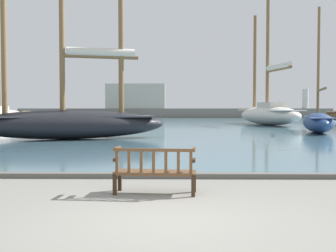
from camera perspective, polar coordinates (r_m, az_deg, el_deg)
The scene contains 8 objects.
ground_plane at distance 6.52m, azimuth -0.51°, elevation -12.64°, with size 160.00×160.00×0.00m, color gray.
harbor_water at distance 50.32m, azimuth 0.80°, elevation 0.56°, with size 100.00×80.00×0.08m, color slate.
quay_edge_kerb at distance 10.28m, azimuth 0.06°, elevation -6.72°, with size 40.00×0.30×0.12m, color #5B5954.
park_bench at distance 8.34m, azimuth -1.79°, elevation -6.02°, with size 1.64×0.66×0.92m.
sailboat_mid_port at distance 41.47m, azimuth 13.45°, elevation 1.91°, with size 5.58×12.87×15.42m.
sailboat_distant_harbor at distance 29.63m, azimuth 19.64°, elevation 0.59°, with size 3.35×7.44×8.30m.
sailboat_nearest_port at distance 22.51m, azimuth -13.39°, elevation 1.14°, with size 12.03×5.54×12.88m.
far_breakwater at distance 69.55m, azimuth -0.43°, elevation 2.40°, with size 51.35×2.40×5.69m.
Camera 1 is at (0.17, -6.30, 1.70)m, focal length 45.00 mm.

